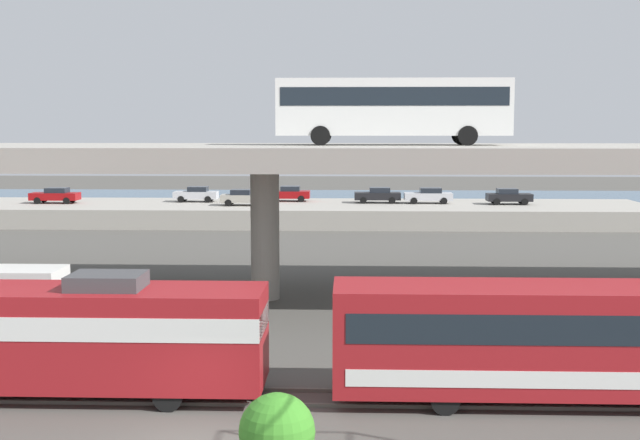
{
  "coord_description": "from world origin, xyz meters",
  "views": [
    {
      "loc": [
        4.38,
        -22.22,
        8.93
      ],
      "look_at": [
        2.76,
        23.28,
        3.81
      ],
      "focal_mm": 45.97,
      "sensor_mm": 36.0,
      "label": 1
    }
  ],
  "objects_px": {
    "parked_car_2": "(243,197)",
    "parked_car_6": "(429,195)",
    "parked_car_3": "(196,194)",
    "parked_car_5": "(509,196)",
    "train_locomotive": "(6,332)",
    "parked_car_1": "(55,195)",
    "parked_car_4": "(289,193)",
    "parked_car_0": "(378,195)",
    "transit_bus_on_overpass": "(393,105)"
  },
  "relations": [
    {
      "from": "parked_car_2",
      "to": "parked_car_3",
      "type": "height_order",
      "value": "same"
    },
    {
      "from": "parked_car_4",
      "to": "parked_car_6",
      "type": "height_order",
      "value": "same"
    },
    {
      "from": "parked_car_2",
      "to": "parked_car_4",
      "type": "height_order",
      "value": "same"
    },
    {
      "from": "train_locomotive",
      "to": "parked_car_0",
      "type": "xyz_separation_m",
      "value": [
        14.18,
        52.38,
        0.34
      ]
    },
    {
      "from": "train_locomotive",
      "to": "parked_car_1",
      "type": "distance_m",
      "value": 53.6
    },
    {
      "from": "transit_bus_on_overpass",
      "to": "parked_car_0",
      "type": "xyz_separation_m",
      "value": [
        0.54,
        35.7,
        -7.58
      ]
    },
    {
      "from": "parked_car_1",
      "to": "parked_car_3",
      "type": "height_order",
      "value": "same"
    },
    {
      "from": "parked_car_2",
      "to": "parked_car_5",
      "type": "distance_m",
      "value": 25.03
    },
    {
      "from": "parked_car_2",
      "to": "parked_car_3",
      "type": "relative_size",
      "value": 0.98
    },
    {
      "from": "transit_bus_on_overpass",
      "to": "parked_car_5",
      "type": "height_order",
      "value": "transit_bus_on_overpass"
    },
    {
      "from": "train_locomotive",
      "to": "parked_car_1",
      "type": "xyz_separation_m",
      "value": [
        -16.72,
        50.93,
        0.34
      ]
    },
    {
      "from": "parked_car_1",
      "to": "parked_car_4",
      "type": "bearing_deg",
      "value": -172.37
    },
    {
      "from": "parked_car_1",
      "to": "parked_car_5",
      "type": "distance_m",
      "value": 43.2
    },
    {
      "from": "parked_car_5",
      "to": "parked_car_6",
      "type": "distance_m",
      "value": 7.5
    },
    {
      "from": "parked_car_1",
      "to": "parked_car_6",
      "type": "distance_m",
      "value": 35.75
    },
    {
      "from": "train_locomotive",
      "to": "parked_car_6",
      "type": "xyz_separation_m",
      "value": [
        19.01,
        52.06,
        0.34
      ]
    },
    {
      "from": "parked_car_3",
      "to": "parked_car_5",
      "type": "distance_m",
      "value": 30.03
    },
    {
      "from": "parked_car_1",
      "to": "parked_car_3",
      "type": "xyz_separation_m",
      "value": [
        13.22,
        2.01,
        -0.0
      ]
    },
    {
      "from": "parked_car_2",
      "to": "parked_car_1",
      "type": "bearing_deg",
      "value": 175.0
    },
    {
      "from": "parked_car_3",
      "to": "parked_car_6",
      "type": "distance_m",
      "value": 22.53
    },
    {
      "from": "transit_bus_on_overpass",
      "to": "parked_car_0",
      "type": "relative_size",
      "value": 2.72
    },
    {
      "from": "train_locomotive",
      "to": "parked_car_6",
      "type": "bearing_deg",
      "value": -110.07
    },
    {
      "from": "transit_bus_on_overpass",
      "to": "parked_car_3",
      "type": "xyz_separation_m",
      "value": [
        -17.15,
        36.25,
        -7.58
      ]
    },
    {
      "from": "parked_car_3",
      "to": "parked_car_5",
      "type": "xyz_separation_m",
      "value": [
        29.99,
        -1.61,
        -0.0
      ]
    },
    {
      "from": "transit_bus_on_overpass",
      "to": "parked_car_2",
      "type": "xyz_separation_m",
      "value": [
        -12.11,
        32.65,
        -7.58
      ]
    },
    {
      "from": "parked_car_5",
      "to": "parked_car_2",
      "type": "bearing_deg",
      "value": -175.42
    },
    {
      "from": "train_locomotive",
      "to": "parked_car_2",
      "type": "relative_size",
      "value": 4.06
    },
    {
      "from": "parked_car_0",
      "to": "parked_car_1",
      "type": "relative_size",
      "value": 0.97
    },
    {
      "from": "parked_car_6",
      "to": "parked_car_1",
      "type": "bearing_deg",
      "value": 1.81
    },
    {
      "from": "parked_car_1",
      "to": "parked_car_3",
      "type": "bearing_deg",
      "value": -171.35
    },
    {
      "from": "parked_car_2",
      "to": "parked_car_6",
      "type": "xyz_separation_m",
      "value": [
        17.48,
        2.73,
        0.0
      ]
    },
    {
      "from": "parked_car_2",
      "to": "transit_bus_on_overpass",
      "type": "bearing_deg",
      "value": -69.64
    },
    {
      "from": "parked_car_1",
      "to": "parked_car_4",
      "type": "height_order",
      "value": "same"
    },
    {
      "from": "parked_car_4",
      "to": "parked_car_5",
      "type": "xyz_separation_m",
      "value": [
        21.01,
        -2.57,
        -0.0
      ]
    },
    {
      "from": "transit_bus_on_overpass",
      "to": "parked_car_6",
      "type": "height_order",
      "value": "transit_bus_on_overpass"
    },
    {
      "from": "transit_bus_on_overpass",
      "to": "parked_car_4",
      "type": "distance_m",
      "value": 38.85
    },
    {
      "from": "parked_car_0",
      "to": "parked_car_2",
      "type": "height_order",
      "value": "same"
    },
    {
      "from": "train_locomotive",
      "to": "transit_bus_on_overpass",
      "type": "xyz_separation_m",
      "value": [
        13.64,
        16.68,
        7.91
      ]
    },
    {
      "from": "parked_car_4",
      "to": "parked_car_6",
      "type": "bearing_deg",
      "value": 172.26
    },
    {
      "from": "parked_car_1",
      "to": "parked_car_2",
      "type": "xyz_separation_m",
      "value": [
        18.25,
        -1.6,
        -0.0
      ]
    },
    {
      "from": "parked_car_1",
      "to": "parked_car_0",
      "type": "bearing_deg",
      "value": -177.31
    },
    {
      "from": "parked_car_2",
      "to": "parked_car_6",
      "type": "distance_m",
      "value": 17.69
    },
    {
      "from": "parked_car_2",
      "to": "parked_car_4",
      "type": "relative_size",
      "value": 0.98
    },
    {
      "from": "parked_car_2",
      "to": "parked_car_5",
      "type": "xyz_separation_m",
      "value": [
        24.95,
        2.0,
        -0.0
      ]
    },
    {
      "from": "parked_car_3",
      "to": "parked_car_4",
      "type": "height_order",
      "value": "same"
    },
    {
      "from": "parked_car_0",
      "to": "parked_car_2",
      "type": "xyz_separation_m",
      "value": [
        -12.65,
        -3.05,
        -0.0
      ]
    },
    {
      "from": "transit_bus_on_overpass",
      "to": "train_locomotive",
      "type": "bearing_deg",
      "value": 50.72
    },
    {
      "from": "transit_bus_on_overpass",
      "to": "parked_car_6",
      "type": "xyz_separation_m",
      "value": [
        5.37,
        35.38,
        -7.58
      ]
    },
    {
      "from": "parked_car_3",
      "to": "parked_car_5",
      "type": "height_order",
      "value": "same"
    },
    {
      "from": "train_locomotive",
      "to": "parked_car_1",
      "type": "height_order",
      "value": "train_locomotive"
    }
  ]
}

